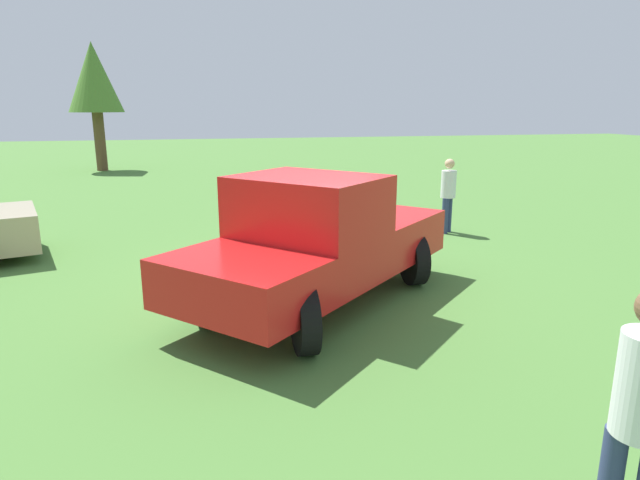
{
  "coord_description": "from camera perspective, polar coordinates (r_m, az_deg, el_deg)",
  "views": [
    {
      "loc": [
        -7.82,
        1.71,
        2.69
      ],
      "look_at": [
        -0.77,
        0.04,
        0.9
      ],
      "focal_mm": 30.36,
      "sensor_mm": 36.0,
      "label": 1
    }
  ],
  "objects": [
    {
      "name": "person_bystander",
      "position": [
        12.04,
        13.35,
        4.96
      ],
      "size": [
        0.45,
        0.45,
        1.61
      ],
      "rotation": [
        0.0,
        0.0,
        3.87
      ],
      "color": "navy",
      "rests_on": "ground_plane"
    },
    {
      "name": "ground_plane",
      "position": [
        8.45,
        -0.95,
        -4.7
      ],
      "size": [
        80.0,
        80.0,
        0.0
      ],
      "primitive_type": "plane",
      "color": "#477533"
    },
    {
      "name": "tree_back_left",
      "position": [
        25.26,
        -22.72,
        15.35
      ],
      "size": [
        2.22,
        2.22,
        5.3
      ],
      "color": "brown",
      "rests_on": "ground_plane"
    },
    {
      "name": "pickup_truck",
      "position": [
        7.36,
        -0.5,
        0.11
      ],
      "size": [
        4.46,
        4.6,
        1.82
      ],
      "rotation": [
        0.0,
        0.0,
        5.46
      ],
      "color": "black",
      "rests_on": "ground_plane"
    }
  ]
}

